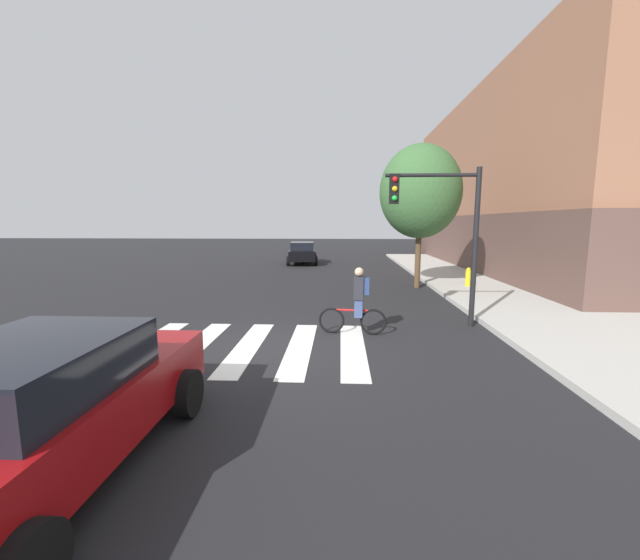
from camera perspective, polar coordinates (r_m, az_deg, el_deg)
The scene contains 9 objects.
ground_plane at distance 9.07m, azimuth -7.56°, elevation -9.63°, with size 120.00×120.00×0.00m, color black.
crosswalk_stripes at distance 9.16m, azimuth -10.45°, elevation -9.47°, with size 5.30×3.87×0.01m.
sedan_near at distance 5.31m, azimuth -35.31°, elevation -14.99°, with size 2.18×4.61×1.59m.
sedan_mid at distance 26.93m, azimuth -2.60°, elevation 4.00°, with size 2.30×4.40×1.47m.
cyclist at distance 9.86m, azimuth 5.44°, elevation -3.07°, with size 1.71×0.38×1.69m.
traffic_light_near at distance 10.92m, azimuth 17.59°, elevation 8.34°, with size 2.47×0.28×4.20m.
fire_hydrant at distance 17.58m, azimuth 20.67°, elevation 0.42°, with size 0.33×0.22×0.78m.
street_tree_near at distance 17.35m, azimuth 14.32°, elevation 12.28°, with size 3.38×3.38×6.01m.
corner_building at distance 28.61m, azimuth 34.48°, elevation 11.39°, with size 14.85×25.31×10.15m.
Camera 1 is at (1.62, -8.48, 2.78)m, focal length 22.09 mm.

